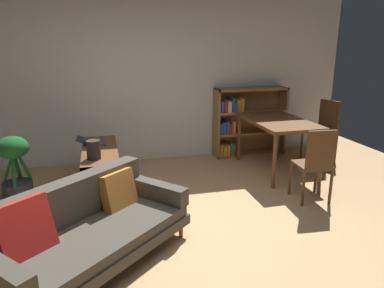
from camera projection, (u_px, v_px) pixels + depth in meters
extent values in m
plane|color=tan|center=(190.00, 237.00, 3.65)|extent=(8.16, 8.16, 0.00)
cube|color=silver|center=(150.00, 79.00, 5.79)|extent=(6.80, 0.10, 2.70)
cylinder|color=olive|center=(181.00, 230.00, 3.63)|extent=(0.04, 0.04, 0.14)
cylinder|color=olive|center=(130.00, 213.00, 4.02)|extent=(0.04, 0.04, 0.14)
cube|color=#474238|center=(94.00, 246.00, 3.14)|extent=(1.90, 1.81, 0.10)
cube|color=#474238|center=(93.00, 236.00, 3.11)|extent=(1.82, 1.74, 0.10)
cube|color=#474238|center=(67.00, 202.00, 3.22)|extent=(1.42, 1.28, 0.39)
cube|color=#474238|center=(154.00, 190.00, 3.74)|extent=(0.63, 0.69, 0.18)
cube|color=red|center=(24.00, 228.00, 2.75)|extent=(0.48, 0.46, 0.45)
cube|color=orange|center=(118.00, 190.00, 3.54)|extent=(0.40, 0.38, 0.38)
cube|color=brown|center=(101.00, 156.00, 5.30)|extent=(0.44, 0.04, 0.59)
cube|color=brown|center=(102.00, 190.00, 4.06)|extent=(0.44, 0.04, 0.59)
cube|color=brown|center=(102.00, 174.00, 4.69)|extent=(0.44, 1.33, 0.04)
cube|color=brown|center=(100.00, 151.00, 4.60)|extent=(0.44, 1.37, 0.04)
cube|color=brown|center=(103.00, 190.00, 4.75)|extent=(0.44, 1.33, 0.04)
cube|color=#333338|center=(98.00, 142.00, 4.87)|extent=(0.21, 0.31, 0.02)
cube|color=black|center=(84.00, 140.00, 4.82)|extent=(0.19, 0.30, 0.08)
cylinder|color=#2D2823|center=(94.00, 150.00, 4.18)|extent=(0.16, 0.16, 0.23)
cylinder|color=slate|center=(93.00, 146.00, 4.16)|extent=(0.09, 0.09, 0.01)
cylinder|color=#333338|center=(18.00, 190.00, 4.50)|extent=(0.36, 0.36, 0.23)
cylinder|color=#195623|center=(22.00, 162.00, 4.44)|extent=(0.20, 0.08, 0.52)
cylinder|color=#195623|center=(17.00, 165.00, 4.49)|extent=(0.06, 0.19, 0.41)
cylinder|color=#195623|center=(9.00, 168.00, 4.42)|extent=(0.18, 0.06, 0.39)
cylinder|color=#195623|center=(13.00, 164.00, 4.30)|extent=(0.06, 0.24, 0.58)
ellipsoid|color=#195623|center=(12.00, 148.00, 4.35)|extent=(0.39, 0.39, 0.28)
cylinder|color=brown|center=(239.00, 138.00, 5.95)|extent=(0.06, 0.06, 0.75)
cylinder|color=brown|center=(274.00, 162.00, 4.77)|extent=(0.06, 0.06, 0.75)
cylinder|color=brown|center=(278.00, 136.00, 6.12)|extent=(0.06, 0.06, 0.75)
cylinder|color=brown|center=(321.00, 158.00, 4.94)|extent=(0.06, 0.06, 0.75)
cube|color=brown|center=(278.00, 121.00, 5.34)|extent=(0.82, 1.37, 0.05)
cylinder|color=#56351E|center=(320.00, 151.00, 5.72)|extent=(0.04, 0.04, 0.46)
cylinder|color=#56351E|center=(302.00, 146.00, 6.04)|extent=(0.04, 0.04, 0.46)
cylinder|color=#56351E|center=(336.00, 148.00, 5.91)|extent=(0.04, 0.04, 0.46)
cylinder|color=#56351E|center=(317.00, 143.00, 6.23)|extent=(0.04, 0.04, 0.46)
cube|color=#56351E|center=(320.00, 132.00, 5.90)|extent=(0.52, 0.53, 0.04)
cube|color=#56351E|center=(329.00, 115.00, 5.93)|extent=(0.15, 0.38, 0.49)
cylinder|color=#56351E|center=(290.00, 178.00, 4.62)|extent=(0.04, 0.04, 0.44)
cylinder|color=#56351E|center=(316.00, 177.00, 4.68)|extent=(0.04, 0.04, 0.44)
cylinder|color=#56351E|center=(303.00, 189.00, 4.28)|extent=(0.04, 0.04, 0.44)
cylinder|color=#56351E|center=(331.00, 187.00, 4.34)|extent=(0.04, 0.04, 0.44)
cube|color=#56351E|center=(312.00, 165.00, 4.41)|extent=(0.43, 0.42, 0.04)
cube|color=#56351E|center=(321.00, 150.00, 4.17)|extent=(0.36, 0.06, 0.46)
cube|color=olive|center=(216.00, 124.00, 6.05)|extent=(0.04, 0.32, 1.17)
cube|color=olive|center=(282.00, 120.00, 6.35)|extent=(0.04, 0.32, 1.17)
cube|color=olive|center=(251.00, 89.00, 6.05)|extent=(1.27, 0.32, 0.04)
cube|color=olive|center=(248.00, 153.00, 6.36)|extent=(1.27, 0.32, 0.04)
cube|color=olive|center=(247.00, 120.00, 6.34)|extent=(1.23, 0.04, 1.17)
cube|color=olive|center=(249.00, 132.00, 6.25)|extent=(1.23, 0.31, 0.04)
cube|color=olive|center=(250.00, 111.00, 6.15)|extent=(1.23, 0.31, 0.04)
cube|color=orange|center=(220.00, 149.00, 6.17)|extent=(0.05, 0.20, 0.19)
cube|color=gold|center=(223.00, 150.00, 6.20)|extent=(0.06, 0.26, 0.17)
cube|color=orange|center=(226.00, 149.00, 6.21)|extent=(0.05, 0.25, 0.19)
cube|color=#337F47|center=(230.00, 148.00, 6.23)|extent=(0.06, 0.26, 0.20)
cube|color=red|center=(233.00, 149.00, 6.23)|extent=(0.03, 0.21, 0.17)
cube|color=#2D5199|center=(220.00, 128.00, 6.06)|extent=(0.05, 0.19, 0.19)
cube|color=#2D5199|center=(223.00, 128.00, 6.07)|extent=(0.06, 0.20, 0.21)
cube|color=#2D5199|center=(226.00, 127.00, 6.09)|extent=(0.04, 0.25, 0.22)
cube|color=red|center=(229.00, 128.00, 6.12)|extent=(0.05, 0.26, 0.17)
cube|color=gold|center=(232.00, 127.00, 6.11)|extent=(0.04, 0.21, 0.21)
cube|color=#2D5199|center=(221.00, 106.00, 5.97)|extent=(0.05, 0.24, 0.18)
cube|color=red|center=(224.00, 106.00, 5.98)|extent=(0.05, 0.21, 0.18)
cube|color=silver|center=(227.00, 106.00, 6.01)|extent=(0.07, 0.28, 0.18)
cube|color=#2D5199|center=(231.00, 104.00, 6.01)|extent=(0.04, 0.27, 0.24)
cube|color=#2D5199|center=(234.00, 107.00, 6.03)|extent=(0.04, 0.23, 0.15)
cube|color=orange|center=(237.00, 105.00, 6.04)|extent=(0.06, 0.24, 0.20)
cube|color=gold|center=(241.00, 105.00, 6.04)|extent=(0.06, 0.20, 0.22)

